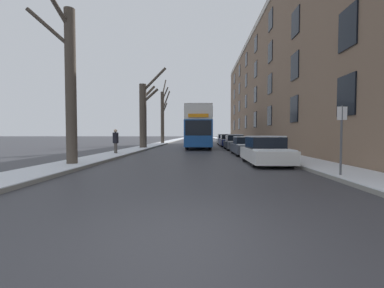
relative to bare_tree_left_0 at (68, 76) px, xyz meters
name	(u,v)px	position (x,y,z in m)	size (l,w,h in m)	color
ground_plane	(176,243)	(5.74, -8.17, -4.16)	(320.00, 320.00, 0.00)	#38383D
sidewalk_left	(173,140)	(0.00, 44.83, -4.08)	(2.10, 130.00, 0.16)	gray
sidewalk_right	(225,141)	(11.47, 44.83, -4.08)	(2.10, 130.00, 0.16)	gray
terrace_facade_right	(295,84)	(17.02, 18.89, 3.15)	(9.10, 50.22, 14.63)	#7A604C
bare_tree_left_0	(68,76)	(0.00, 0.00, 0.00)	(2.22, 3.36, 9.15)	#4C4238
bare_tree_left_1	(144,113)	(0.32, 14.25, -0.53)	(2.81, 2.03, 8.16)	#4C4238
bare_tree_left_2	(163,115)	(0.31, 27.26, 0.27)	(1.63, 3.89, 10.09)	#4C4238
double_decker_bus	(199,126)	(5.86, 16.18, -1.74)	(2.62, 10.22, 4.27)	#194C99
parked_car_0	(265,151)	(9.34, 1.40, -3.51)	(1.87, 4.34, 1.43)	silver
parked_car_1	(246,146)	(9.34, 7.10, -3.53)	(1.76, 4.33, 1.34)	#474C56
parked_car_2	(234,143)	(9.34, 13.32, -3.48)	(1.72, 4.52, 1.50)	#474C56
parked_car_3	(227,141)	(9.34, 19.73, -3.48)	(1.76, 4.51, 1.49)	navy
parked_car_4	(223,140)	(9.34, 25.27, -3.47)	(1.73, 4.10, 1.50)	slate
pedestrian_left_sidewalk	(116,141)	(0.03, 6.33, -3.14)	(0.41, 0.41, 1.86)	#4C4742
street_sign_post	(341,137)	(10.73, -3.02, -2.75)	(0.32, 0.07, 2.45)	#4C4F54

